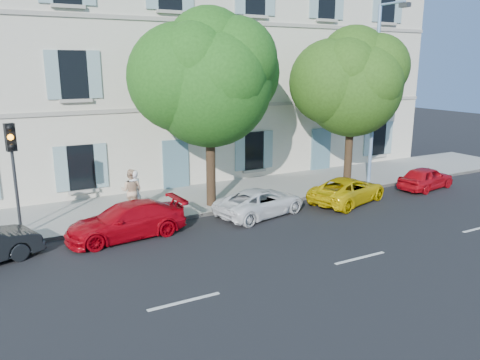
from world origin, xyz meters
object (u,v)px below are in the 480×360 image
tree_left (210,85)px  pedestrian_b (132,191)px  street_lamp (378,85)px  car_yellow_supercar (348,190)px  car_red_hatchback (426,178)px  car_white_coupe (261,202)px  traffic_light (12,156)px  car_red_coupe (126,221)px  tree_right (352,88)px  pedestrian_a (134,191)px

tree_left → pedestrian_b: size_ratio=4.37×
street_lamp → car_yellow_supercar: bearing=-149.5°
pedestrian_b → car_red_hatchback: bearing=-156.7°
car_white_coupe → traffic_light: bearing=67.5°
car_red_coupe → tree_right: size_ratio=0.57×
tree_right → pedestrian_b: (-11.09, 0.21, -3.87)m
tree_right → car_red_coupe: bearing=-170.0°
car_white_coupe → street_lamp: (7.51, 1.57, 4.50)m
car_yellow_supercar → tree_left: 7.67m
car_red_hatchback → tree_right: 5.77m
tree_right → pedestrian_a: size_ratio=4.22×
car_white_coupe → tree_right: (6.45, 2.18, 4.36)m
car_yellow_supercar → tree_right: 5.41m
tree_left → traffic_light: tree_left is taller
tree_left → street_lamp: 8.90m
car_yellow_supercar → street_lamp: (3.15, 1.85, 4.48)m
car_white_coupe → car_red_hatchback: 9.32m
car_red_hatchback → pedestrian_b: (-13.96, 2.69, 0.48)m
pedestrian_b → car_red_coupe: bearing=103.9°
car_red_coupe → traffic_light: size_ratio=1.07×
car_red_coupe → car_yellow_supercar: 9.87m
car_red_hatchback → pedestrian_a: size_ratio=1.90×
car_red_coupe → car_red_hatchback: bearing=84.1°
car_red_coupe → pedestrian_a: pedestrian_a is taller
car_red_coupe → car_yellow_supercar: bearing=83.5°
car_red_coupe → pedestrian_a: size_ratio=2.42×
car_red_coupe → street_lamp: size_ratio=0.49×
tree_right → traffic_light: (-15.29, -0.72, -1.89)m
car_yellow_supercar → car_red_hatchback: 4.96m
pedestrian_b → car_yellow_supercar: bearing=-162.4°
tree_left → pedestrian_b: tree_left is taller
tree_right → car_yellow_supercar: bearing=-130.3°
car_yellow_supercar → pedestrian_b: pedestrian_b is taller
car_red_coupe → tree_right: 12.87m
street_lamp → pedestrian_b: street_lamp is taller
street_lamp → pedestrian_a: size_ratio=4.92×
car_red_coupe → street_lamp: bearing=92.1°
tree_left → pedestrian_a: (-3.18, 0.53, -4.18)m
car_white_coupe → pedestrian_a: pedestrian_a is taller
traffic_light → car_red_coupe: bearing=-22.6°
traffic_light → tree_left: bearing=2.7°
car_red_hatchback → traffic_light: traffic_light is taller
car_red_hatchback → street_lamp: bearing=34.2°
car_red_coupe → car_red_hatchback: size_ratio=1.27×
car_red_coupe → traffic_light: 4.35m
street_lamp → pedestrian_a: 12.75m
car_yellow_supercar → tree_left: size_ratio=0.52×
car_red_hatchback → traffic_light: size_ratio=0.84×
car_red_coupe → pedestrian_b: (0.86, 2.32, 0.43)m
car_yellow_supercar → street_lamp: street_lamp is taller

